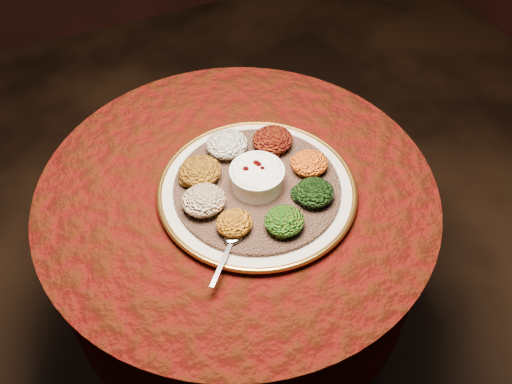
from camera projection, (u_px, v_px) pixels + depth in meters
name	position (u px, v px, depth m)	size (l,w,h in m)	color
table	(238.00, 235.00, 1.49)	(0.96, 0.96, 0.73)	black
platter	(257.00, 190.00, 1.34)	(0.48, 0.48, 0.02)	beige
injera	(257.00, 187.00, 1.33)	(0.39, 0.39, 0.01)	brown
stew_bowl	(257.00, 177.00, 1.30)	(0.13, 0.13, 0.05)	white
spoon	(231.00, 242.00, 1.21)	(0.11, 0.11, 0.01)	silver
portion_ayib	(227.00, 144.00, 1.38)	(0.10, 0.10, 0.05)	white
portion_kitfo	(273.00, 140.00, 1.39)	(0.10, 0.10, 0.05)	black
portion_tikil	(310.00, 163.00, 1.34)	(0.09, 0.08, 0.04)	#B0650E
portion_gomen	(314.00, 192.00, 1.28)	(0.09, 0.09, 0.04)	black
portion_mixveg	(284.00, 221.00, 1.23)	(0.09, 0.08, 0.04)	#AE4A0B
portion_kik	(234.00, 223.00, 1.23)	(0.08, 0.08, 0.04)	#BE7310
portion_timatim	(204.00, 200.00, 1.26)	(0.10, 0.09, 0.05)	maroon
portion_shiro	(200.00, 171.00, 1.32)	(0.10, 0.10, 0.05)	#A16213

